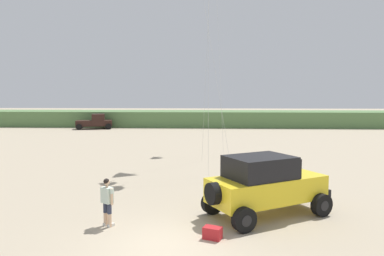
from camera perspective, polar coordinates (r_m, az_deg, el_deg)
name	(u,v)px	position (r m, az deg, el deg)	size (l,w,h in m)	color
ground_plane	(164,245)	(11.37, -4.46, -18.02)	(220.00, 220.00, 0.00)	tan
dune_ridge	(173,118)	(52.42, -3.09, 1.53)	(90.00, 7.36, 2.16)	#567A47
jeep	(265,184)	(13.78, 11.58, -8.67)	(4.98, 4.21, 2.26)	yellow
person_watching	(107,199)	(12.82, -13.31, -10.99)	(0.52, 0.46, 1.67)	#DBB28E
cooler_box	(212,233)	(11.71, 3.27, -16.30)	(0.56, 0.36, 0.38)	#B21E23
distant_pickup	(95,122)	(49.26, -15.11, 0.95)	(4.93, 3.39, 1.98)	black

